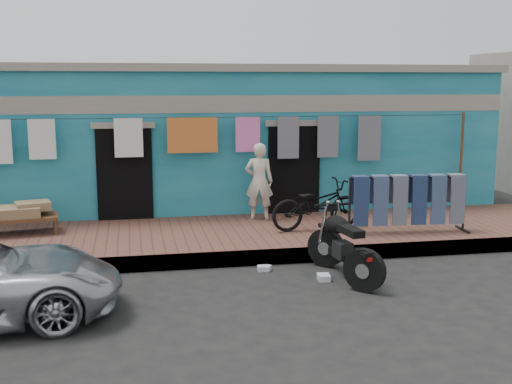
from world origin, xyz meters
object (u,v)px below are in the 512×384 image
charpoy (14,219)px  bicycle (317,199)px  seated_person (259,181)px  motorcycle (344,244)px  jeans_rack (407,203)px

charpoy → bicycle: bearing=-7.0°
seated_person → charpoy: size_ratio=0.90×
motorcycle → jeans_rack: (1.80, 1.74, 0.26)m
bicycle → charpoy: bicycle is taller
charpoy → jeans_rack: bearing=-9.8°
bicycle → motorcycle: (-0.23, -2.29, -0.28)m
bicycle → motorcycle: bicycle is taller
seated_person → motorcycle: size_ratio=0.89×
bicycle → charpoy: bearing=73.8°
motorcycle → bicycle: bearing=77.3°
motorcycle → charpoy: bearing=143.8°
seated_person → motorcycle: bearing=113.7°
bicycle → jeans_rack: bicycle is taller
jeans_rack → bicycle: bearing=160.7°
motorcycle → charpoy: size_ratio=1.02×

